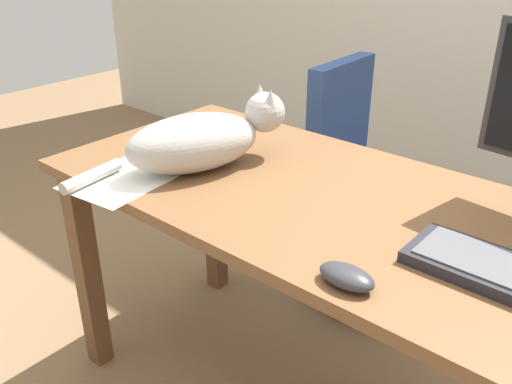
# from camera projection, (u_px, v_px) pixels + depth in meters

# --- Properties ---
(desk) EXTENTS (1.58, 0.68, 0.72)m
(desk) POSITION_uv_depth(u_px,v_px,m) (345.00, 240.00, 1.33)
(desk) COLOR brown
(desk) RESTS_ON ground_plane
(office_chair) EXTENTS (0.48, 0.48, 0.88)m
(office_chair) POSITION_uv_depth(u_px,v_px,m) (366.00, 203.00, 2.04)
(office_chair) COLOR black
(office_chair) RESTS_ON ground_plane
(cat) EXTENTS (0.31, 0.57, 0.20)m
(cat) POSITION_uv_depth(u_px,v_px,m) (201.00, 139.00, 1.43)
(cat) COLOR #B2ADA8
(cat) RESTS_ON desk
(computer_mouse) EXTENTS (0.11, 0.06, 0.04)m
(computer_mouse) POSITION_uv_depth(u_px,v_px,m) (347.00, 276.00, 0.99)
(computer_mouse) COLOR #333338
(computer_mouse) RESTS_ON desk
(paper_sheet) EXTENTS (0.24, 0.32, 0.00)m
(paper_sheet) POSITION_uv_depth(u_px,v_px,m) (127.00, 177.00, 1.41)
(paper_sheet) COLOR white
(paper_sheet) RESTS_ON desk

